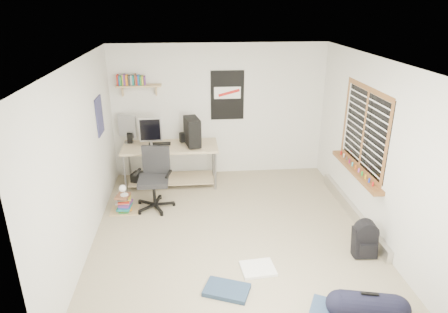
{
  "coord_description": "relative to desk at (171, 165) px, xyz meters",
  "views": [
    {
      "loc": [
        -0.58,
        -5.04,
        3.22
      ],
      "look_at": [
        -0.08,
        0.42,
        1.05
      ],
      "focal_mm": 32.0,
      "sensor_mm": 36.0,
      "label": 1
    }
  ],
  "objects": [
    {
      "name": "floor",
      "position": [
        0.93,
        -1.78,
        -0.37
      ],
      "size": [
        4.0,
        4.5,
        0.01
      ],
      "primitive_type": "cube",
      "color": "gray",
      "rests_on": "ground"
    },
    {
      "name": "ceiling",
      "position": [
        0.93,
        -1.78,
        2.14
      ],
      "size": [
        4.0,
        4.5,
        0.01
      ],
      "primitive_type": "cube",
      "color": "white",
      "rests_on": "ground"
    },
    {
      "name": "back_wall",
      "position": [
        0.93,
        0.47,
        0.89
      ],
      "size": [
        4.0,
        0.01,
        2.5
      ],
      "primitive_type": "cube",
      "color": "silver",
      "rests_on": "ground"
    },
    {
      "name": "left_wall",
      "position": [
        -1.07,
        -1.78,
        0.89
      ],
      "size": [
        0.01,
        4.5,
        2.5
      ],
      "primitive_type": "cube",
      "color": "silver",
      "rests_on": "ground"
    },
    {
      "name": "right_wall",
      "position": [
        2.94,
        -1.78,
        0.89
      ],
      "size": [
        0.01,
        4.5,
        2.5
      ],
      "primitive_type": "cube",
      "color": "silver",
      "rests_on": "ground"
    },
    {
      "name": "desk",
      "position": [
        0.0,
        0.0,
        0.0
      ],
      "size": [
        1.85,
        1.2,
        0.78
      ],
      "primitive_type": "cube",
      "rotation": [
        0.0,
        0.0,
        -0.29
      ],
      "color": "tan",
      "rests_on": "floor"
    },
    {
      "name": "monitor_left",
      "position": [
        -0.75,
        0.22,
        0.62
      ],
      "size": [
        0.37,
        0.25,
        0.41
      ],
      "primitive_type": "cube",
      "rotation": [
        0.0,
        0.0,
        -0.47
      ],
      "color": "gray",
      "rests_on": "desk"
    },
    {
      "name": "monitor_right",
      "position": [
        -0.33,
        -0.06,
        0.63
      ],
      "size": [
        0.39,
        0.11,
        0.43
      ],
      "primitive_type": "cube",
      "rotation": [
        0.0,
        0.0,
        0.04
      ],
      "color": "#9F9FA4",
      "rests_on": "desk"
    },
    {
      "name": "pc_tower",
      "position": [
        0.41,
        -0.05,
        0.66
      ],
      "size": [
        0.31,
        0.51,
        0.49
      ],
      "primitive_type": "cube",
      "rotation": [
        0.0,
        0.0,
        0.2
      ],
      "color": "black",
      "rests_on": "desk"
    },
    {
      "name": "keyboard",
      "position": [
        -0.18,
        0.02,
        0.42
      ],
      "size": [
        0.39,
        0.14,
        0.02
      ],
      "primitive_type": "cube",
      "rotation": [
        0.0,
        0.0,
        0.02
      ],
      "color": "black",
      "rests_on": "desk"
    },
    {
      "name": "speaker_left",
      "position": [
        -0.73,
        0.15,
        0.51
      ],
      "size": [
        0.1,
        0.1,
        0.18
      ],
      "primitive_type": "cube",
      "rotation": [
        0.0,
        0.0,
        0.06
      ],
      "color": "black",
      "rests_on": "desk"
    },
    {
      "name": "speaker_right",
      "position": [
        0.22,
        0.11,
        0.5
      ],
      "size": [
        0.11,
        0.11,
        0.17
      ],
      "primitive_type": "cube",
      "rotation": [
        0.0,
        0.0,
        0.36
      ],
      "color": "black",
      "rests_on": "desk"
    },
    {
      "name": "office_chair",
      "position": [
        -0.25,
        -0.9,
        0.12
      ],
      "size": [
        0.79,
        0.79,
        1.01
      ],
      "primitive_type": "cube",
      "rotation": [
        0.0,
        0.0,
        -0.22
      ],
      "color": "black",
      "rests_on": "floor"
    },
    {
      "name": "wall_shelf",
      "position": [
        -0.52,
        0.36,
        1.42
      ],
      "size": [
        0.8,
        0.22,
        0.24
      ],
      "primitive_type": "cube",
      "color": "tan",
      "rests_on": "back_wall"
    },
    {
      "name": "poster_back_wall",
      "position": [
        1.08,
        0.45,
        1.19
      ],
      "size": [
        0.62,
        0.03,
        0.92
      ],
      "primitive_type": "cube",
      "color": "black",
      "rests_on": "back_wall"
    },
    {
      "name": "poster_left_wall",
      "position": [
        -1.05,
        -0.58,
        1.14
      ],
      "size": [
        0.02,
        0.42,
        0.6
      ],
      "primitive_type": "cube",
      "color": "navy",
      "rests_on": "left_wall"
    },
    {
      "name": "window",
      "position": [
        2.88,
        -1.48,
        1.08
      ],
      "size": [
        0.1,
        1.5,
        1.26
      ],
      "primitive_type": "cube",
      "color": "brown",
      "rests_on": "right_wall"
    },
    {
      "name": "baseboard_heater",
      "position": [
        2.89,
        -1.48,
        -0.28
      ],
      "size": [
        0.08,
        2.5,
        0.18
      ],
      "primitive_type": "cube",
      "color": "#B7B2A8",
      "rests_on": "floor"
    },
    {
      "name": "backpack",
      "position": [
        2.63,
        -2.49,
        -0.16
      ],
      "size": [
        0.32,
        0.27,
        0.41
      ],
      "primitive_type": "cube",
      "rotation": [
        0.0,
        0.0,
        -0.08
      ],
      "color": "black",
      "rests_on": "floor"
    },
    {
      "name": "duffel_bag",
      "position": [
        2.2,
        -3.6,
        -0.22
      ],
      "size": [
        0.37,
        0.37,
        0.6
      ],
      "primitive_type": "cylinder",
      "rotation": [
        0.0,
        0.0,
        -0.23
      ],
      "color": "black",
      "rests_on": "floor"
    },
    {
      "name": "tshirt",
      "position": [
        1.17,
        -2.68,
        -0.34
      ],
      "size": [
        0.45,
        0.39,
        0.04
      ],
      "primitive_type": "cube",
      "rotation": [
        0.0,
        0.0,
        0.09
      ],
      "color": "white",
      "rests_on": "floor"
    },
    {
      "name": "jeans_a",
      "position": [
        0.73,
        -3.06,
        -0.33
      ],
      "size": [
        0.6,
        0.5,
        0.06
      ],
      "primitive_type": "cube",
      "rotation": [
        0.0,
        0.0,
        -0.38
      ],
      "color": "#22344D",
      "rests_on": "floor"
    },
    {
      "name": "jeans_b",
      "position": [
        1.77,
        -3.5,
        -0.34
      ],
      "size": [
        0.48,
        0.53,
        0.05
      ],
      "primitive_type": "cube",
      "rotation": [
        0.0,
        0.0,
        1.09
      ],
      "color": "navy",
      "rests_on": "floor"
    },
    {
      "name": "book_stack",
      "position": [
        -0.74,
        -0.97,
        -0.21
      ],
      "size": [
        0.61,
        0.56,
        0.33
      ],
      "primitive_type": "cube",
      "rotation": [
        0.0,
        0.0,
        -0.41
      ],
      "color": "brown",
      "rests_on": "floor"
    },
    {
      "name": "desk_lamp",
      "position": [
        -0.72,
        -0.99,
        0.02
      ],
      "size": [
        0.14,
        0.22,
        0.21
      ],
      "primitive_type": "cube",
      "rotation": [
        0.0,
        0.0,
        -0.09
      ],
      "color": "white",
      "rests_on": "book_stack"
    },
    {
      "name": "subwoofer",
      "position": [
        -0.6,
        -0.07,
        -0.22
      ],
      "size": [
        0.29,
        0.29,
        0.25
      ],
      "primitive_type": "cube",
      "rotation": [
        0.0,
        0.0,
        -0.37
      ],
      "color": "black",
      "rests_on": "floor"
    }
  ]
}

